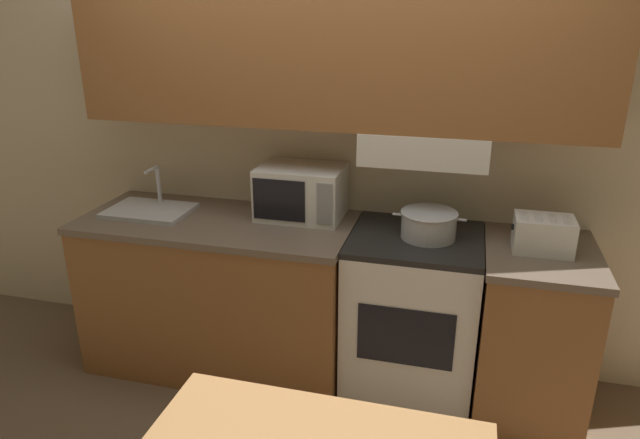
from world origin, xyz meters
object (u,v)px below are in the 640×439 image
cooking_pot (429,224)px  microwave (301,192)px  stove_range (412,314)px  sink_basin (149,209)px  toaster (543,234)px

cooking_pot → microwave: size_ratio=0.80×
cooking_pot → microwave: 0.71m
stove_range → sink_basin: size_ratio=1.97×
microwave → cooking_pot: bearing=-10.7°
microwave → toaster: size_ratio=1.62×
microwave → sink_basin: bearing=-169.4°
cooking_pot → toaster: bearing=-3.0°
microwave → sink_basin: (-0.84, -0.16, -0.12)m
stove_range → cooking_pot: (0.05, 0.00, 0.52)m
cooking_pot → microwave: (-0.70, 0.13, 0.07)m
cooking_pot → toaster: toaster is taller
sink_basin → stove_range: bearing=1.0°
cooking_pot → toaster: (0.53, -0.03, 0.01)m
stove_range → sink_basin: 1.55m
stove_range → sink_basin: bearing=-179.0°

